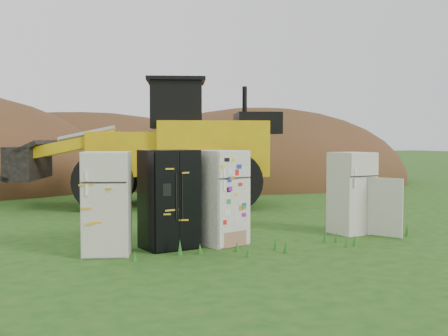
# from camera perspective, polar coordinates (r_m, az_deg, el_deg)

# --- Properties ---
(ground) EXTENTS (120.00, 120.00, 0.00)m
(ground) POSITION_cam_1_polar(r_m,az_deg,el_deg) (10.15, 2.44, -7.50)
(ground) COLOR #1B4913
(ground) RESTS_ON ground
(fridge_leftmost) EXTENTS (0.92, 0.90, 1.64)m
(fridge_leftmost) POSITION_cam_1_polar(r_m,az_deg,el_deg) (9.14, -11.80, -3.52)
(fridge_leftmost) COLOR silver
(fridge_leftmost) RESTS_ON ground
(fridge_black_side) EXTENTS (0.95, 0.79, 1.66)m
(fridge_black_side) POSITION_cam_1_polar(r_m,az_deg,el_deg) (9.49, -5.60, -3.18)
(fridge_black_side) COLOR black
(fridge_black_side) RESTS_ON ground
(fridge_sticker) EXTENTS (0.90, 0.86, 1.64)m
(fridge_sticker) POSITION_cam_1_polar(r_m,az_deg,el_deg) (9.78, -0.29, -3.03)
(fridge_sticker) COLOR white
(fridge_sticker) RESTS_ON ground
(fridge_open_door) EXTENTS (0.78, 0.73, 1.58)m
(fridge_open_door) POSITION_cam_1_polar(r_m,az_deg,el_deg) (11.22, 12.85, -2.48)
(fridge_open_door) COLOR silver
(fridge_open_door) RESTS_ON ground
(wheel_loader) EXTENTS (7.77, 5.21, 3.48)m
(wheel_loader) POSITION_cam_1_polar(r_m,az_deg,el_deg) (15.55, -8.10, 2.58)
(wheel_loader) COLOR gold
(wheel_loader) RESTS_ON ground
(dirt_mound_right) EXTENTS (13.20, 9.68, 6.28)m
(dirt_mound_right) POSITION_cam_1_polar(r_m,az_deg,el_deg) (23.55, 3.86, -1.51)
(dirt_mound_right) COLOR #432D15
(dirt_mound_right) RESTS_ON ground
(dirt_mound_back) EXTENTS (16.56, 11.04, 6.21)m
(dirt_mound_back) POSITION_cam_1_polar(r_m,az_deg,el_deg) (27.39, -14.16, -0.96)
(dirt_mound_back) COLOR #432D15
(dirt_mound_back) RESTS_ON ground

